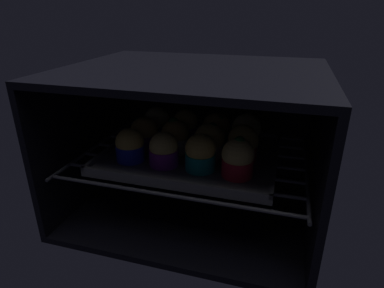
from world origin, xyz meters
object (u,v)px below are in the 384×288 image
at_px(baking_tray, 192,154).
at_px(muffin_row2_col0, 157,123).
at_px(muffin_row1_col0, 144,133).
at_px(muffin_row2_col2, 216,129).
at_px(muffin_row0_col0, 130,146).
at_px(muffin_row2_col1, 185,126).
at_px(muffin_row0_col2, 200,153).
at_px(muffin_row0_col1, 164,150).
at_px(muffin_row2_col3, 246,131).
at_px(muffin_row1_col2, 209,141).
at_px(muffin_row1_col3, 243,143).
at_px(muffin_row0_col3, 238,158).
at_px(muffin_row1_col1, 175,137).

height_order(baking_tray, muffin_row2_col0, muffin_row2_col0).
relative_size(muffin_row1_col0, muffin_row2_col2, 0.98).
xyz_separation_m(muffin_row0_col0, muffin_row2_col1, (0.08, 0.16, 0.00)).
distance_m(muffin_row0_col2, muffin_row2_col0, 0.23).
relative_size(muffin_row0_col1, muffin_row2_col0, 0.95).
distance_m(muffin_row0_col1, muffin_row0_col2, 0.08).
xyz_separation_m(muffin_row1_col0, muffin_row2_col3, (0.24, 0.08, 0.00)).
xyz_separation_m(muffin_row0_col1, muffin_row2_col0, (-0.08, 0.16, 0.00)).
height_order(muffin_row1_col2, muffin_row2_col3, muffin_row2_col3).
height_order(baking_tray, muffin_row2_col2, muffin_row2_col2).
height_order(muffin_row0_col1, muffin_row1_col0, muffin_row1_col0).
bearing_deg(muffin_row2_col0, muffin_row2_col2, -0.25).
height_order(muffin_row1_col0, muffin_row2_col3, muffin_row2_col3).
bearing_deg(muffin_row1_col0, muffin_row1_col3, -0.69).
bearing_deg(muffin_row2_col2, muffin_row0_col2, -89.80).
xyz_separation_m(muffin_row1_col0, muffin_row2_col0, (0.00, 0.08, 0.00)).
height_order(muffin_row0_col0, muffin_row2_col2, muffin_row2_col2).
bearing_deg(muffin_row0_col2, muffin_row0_col1, -179.07).
xyz_separation_m(baking_tray, muffin_row2_col0, (-0.12, 0.08, 0.04)).
bearing_deg(muffin_row2_col2, muffin_row1_col2, -88.23).
bearing_deg(muffin_row2_col2, muffin_row1_col3, -44.84).
distance_m(muffin_row0_col2, muffin_row2_col1, 0.18).
xyz_separation_m(muffin_row0_col3, muffin_row1_col0, (-0.25, 0.09, -0.00)).
bearing_deg(muffin_row1_col2, muffin_row0_col1, -138.26).
distance_m(muffin_row0_col0, muffin_row2_col2, 0.23).
distance_m(muffin_row1_col3, muffin_row2_col1, 0.18).
relative_size(muffin_row2_col0, muffin_row2_col3, 0.97).
xyz_separation_m(muffin_row0_col2, muffin_row2_col2, (-0.00, 0.16, -0.00)).
xyz_separation_m(muffin_row0_col3, muffin_row2_col2, (-0.08, 0.16, -0.00)).
xyz_separation_m(muffin_row1_col1, muffin_row2_col2, (0.09, 0.08, -0.00)).
xyz_separation_m(muffin_row0_col0, muffin_row1_col0, (0.00, 0.08, 0.00)).
distance_m(muffin_row1_col1, muffin_row2_col3, 0.18).
relative_size(muffin_row0_col0, muffin_row2_col0, 0.94).
relative_size(muffin_row0_col3, muffin_row1_col3, 1.06).
bearing_deg(baking_tray, muffin_row0_col1, -117.58).
height_order(muffin_row0_col2, muffin_row1_col2, same).
relative_size(muffin_row0_col1, muffin_row0_col3, 0.87).
distance_m(muffin_row1_col0, muffin_row1_col1, 0.08).
relative_size(muffin_row1_col2, muffin_row2_col1, 1.00).
xyz_separation_m(muffin_row0_col0, muffin_row1_col1, (0.08, 0.08, 0.00)).
bearing_deg(muffin_row0_col0, muffin_row0_col1, -1.13).
relative_size(baking_tray, muffin_row2_col3, 4.79).
bearing_deg(muffin_row2_col0, muffin_row1_col0, -91.22).
bearing_deg(muffin_row0_col0, muffin_row0_col3, -1.37).
xyz_separation_m(muffin_row0_col0, muffin_row1_col2, (0.17, 0.08, 0.00)).
relative_size(baking_tray, muffin_row2_col2, 5.09).
distance_m(muffin_row1_col0, muffin_row1_col3, 0.25).
height_order(muffin_row0_col1, muffin_row1_col3, muffin_row1_col3).
xyz_separation_m(muffin_row2_col1, muffin_row2_col3, (0.16, 0.00, 0.00)).
bearing_deg(muffin_row2_col1, muffin_row1_col3, -26.06).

